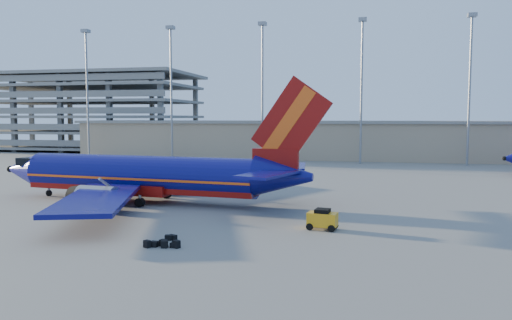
# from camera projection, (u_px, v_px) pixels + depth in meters

# --- Properties ---
(ground) EXTENTS (220.00, 220.00, 0.00)m
(ground) POSITION_uv_depth(u_px,v_px,m) (224.00, 197.00, 58.16)
(ground) COLOR slate
(ground) RESTS_ON ground
(terminal_building) EXTENTS (122.00, 16.00, 8.50)m
(terminal_building) POSITION_uv_depth(u_px,v_px,m) (338.00, 139.00, 112.05)
(terminal_building) COLOR gray
(terminal_building) RESTS_ON ground
(parking_garage) EXTENTS (62.00, 32.00, 21.40)m
(parking_garage) POSITION_uv_depth(u_px,v_px,m) (88.00, 109.00, 142.57)
(parking_garage) COLOR slate
(parking_garage) RESTS_ON ground
(light_mast_row) EXTENTS (101.60, 1.60, 28.65)m
(light_mast_row) POSITION_uv_depth(u_px,v_px,m) (311.00, 76.00, 100.33)
(light_mast_row) COLOR gray
(light_mast_row) RESTS_ON ground
(aircraft_main) EXTENTS (39.30, 37.66, 13.31)m
(aircraft_main) POSITION_uv_depth(u_px,v_px,m) (148.00, 176.00, 54.41)
(aircraft_main) COLOR navy
(aircraft_main) RESTS_ON ground
(baggage_tug) EXTENTS (2.60, 1.80, 1.73)m
(baggage_tug) POSITION_uv_depth(u_px,v_px,m) (322.00, 219.00, 41.17)
(baggage_tug) COLOR orange
(baggage_tug) RESTS_ON ground
(luggage_pile) EXTENTS (2.69, 3.03, 0.54)m
(luggage_pile) POSITION_uv_depth(u_px,v_px,m) (165.00, 242.00, 36.13)
(luggage_pile) COLOR black
(luggage_pile) RESTS_ON ground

